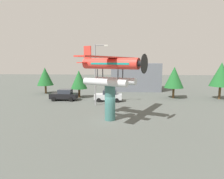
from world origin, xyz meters
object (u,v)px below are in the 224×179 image
car_mid_silver (109,96)px  tree_center_back (174,77)px  tree_far_east (221,74)px  tree_west (45,77)px  car_near_black (64,95)px  storefront_building (135,77)px  display_pedestal (110,103)px  streetlight_primary (97,71)px  tree_east (79,80)px  floatplane_monument (111,68)px

car_mid_silver → tree_center_back: size_ratio=0.80×
car_mid_silver → tree_far_east: (17.88, 2.86, 3.14)m
tree_center_back → tree_west: bearing=172.2°
car_near_black → storefront_building: size_ratio=0.42×
display_pedestal → streetlight_primary: 7.60m
car_mid_silver → tree_east: size_ratio=0.91×
streetlight_primary → tree_west: streetlight_primary is taller
streetlight_primary → display_pedestal: bearing=-70.2°
tree_center_back → tree_far_east: (7.27, -0.41, 0.54)m
display_pedestal → tree_east: (-6.24, 12.21, 1.19)m
car_mid_silver → streetlight_primary: 5.09m
tree_east → tree_far_east: tree_far_east is taller
car_mid_silver → tree_far_east: tree_far_east is taller
display_pedestal → car_near_black: display_pedestal is taller
display_pedestal → tree_far_east: tree_far_east is taller
floatplane_monument → car_mid_silver: (-1.10, 9.56, -4.50)m
tree_west → tree_center_back: tree_center_back is taller
tree_west → tree_far_east: 30.83m
tree_east → car_mid_silver: bearing=-27.2°
tree_far_east → streetlight_primary: bearing=-163.3°
storefront_building → tree_west: storefront_building is taller
tree_west → tree_far_east: bearing=-6.7°
streetlight_primary → storefront_building: 16.70m
tree_west → tree_east: (7.47, -3.75, -0.21)m
tree_center_back → tree_far_east: tree_far_east is taller
car_mid_silver → car_near_black: bearing=-1.2°
car_mid_silver → tree_west: tree_west is taller
storefront_building → tree_east: bearing=-135.6°
car_near_black → tree_far_east: (24.93, 2.72, 3.14)m
display_pedestal → tree_east: tree_east is taller
tree_west → floatplane_monument: bearing=-49.2°
car_mid_silver → storefront_building: bearing=-110.8°
tree_center_back → storefront_building: bearing=122.4°
storefront_building → tree_east: 14.00m
tree_east → streetlight_primary: bearing=-55.4°
car_near_black → tree_east: (1.79, 2.57, 2.17)m
floatplane_monument → storefront_building: 22.50m
tree_west → tree_far_east: tree_far_east is taller
display_pedestal → storefront_building: (3.76, 22.00, 1.01)m
car_near_black → tree_west: size_ratio=0.85×
streetlight_primary → tree_west: (-11.34, 9.37, -1.56)m
display_pedestal → tree_west: bearing=130.7°
car_mid_silver → tree_far_east: bearing=-170.9°
floatplane_monument → streetlight_primary: streetlight_primary is taller
display_pedestal → car_mid_silver: display_pedestal is taller
storefront_building → tree_center_back: size_ratio=1.92×
storefront_building → display_pedestal: bearing=-99.7°
floatplane_monument → tree_center_back: floatplane_monument is taller
car_mid_silver → tree_west: (-12.73, 6.45, 2.37)m
car_near_black → tree_center_back: tree_center_back is taller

